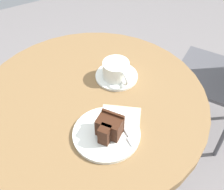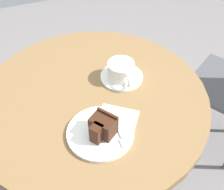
% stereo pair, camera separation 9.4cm
% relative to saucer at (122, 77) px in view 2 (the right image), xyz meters
% --- Properties ---
extents(ground_plane, '(4.40, 4.40, 0.01)m').
position_rel_saucer_xyz_m(ground_plane, '(0.05, -0.13, -0.73)').
color(ground_plane, slate).
rests_on(ground_plane, ground).
extents(cafe_table, '(0.82, 0.82, 0.72)m').
position_rel_saucer_xyz_m(cafe_table, '(0.05, -0.13, -0.12)').
color(cafe_table, brown).
rests_on(cafe_table, ground).
extents(saucer, '(0.16, 0.16, 0.01)m').
position_rel_saucer_xyz_m(saucer, '(0.00, 0.00, 0.00)').
color(saucer, silver).
rests_on(saucer, cafe_table).
extents(coffee_cup, '(0.13, 0.10, 0.06)m').
position_rel_saucer_xyz_m(coffee_cup, '(0.01, -0.01, 0.04)').
color(coffee_cup, silver).
rests_on(coffee_cup, saucer).
extents(teaspoon, '(0.09, 0.02, 0.00)m').
position_rel_saucer_xyz_m(teaspoon, '(0.02, 0.04, 0.01)').
color(teaspoon, silver).
rests_on(teaspoon, saucer).
extents(cake_plate, '(0.21, 0.21, 0.01)m').
position_rel_saucer_xyz_m(cake_plate, '(0.22, -0.16, 0.00)').
color(cake_plate, silver).
rests_on(cake_plate, cafe_table).
extents(cake_slice, '(0.09, 0.09, 0.07)m').
position_rel_saucer_xyz_m(cake_slice, '(0.23, -0.15, 0.04)').
color(cake_slice, '#422619').
rests_on(cake_slice, cake_plate).
extents(fork, '(0.13, 0.02, 0.00)m').
position_rel_saucer_xyz_m(fork, '(0.25, -0.11, 0.01)').
color(fork, silver).
rests_on(fork, cake_plate).
extents(napkin, '(0.19, 0.18, 0.00)m').
position_rel_saucer_xyz_m(napkin, '(0.20, -0.10, -0.00)').
color(napkin, beige).
rests_on(napkin, cafe_table).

